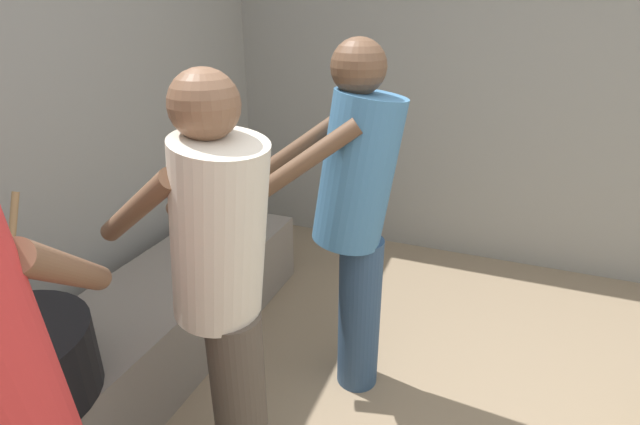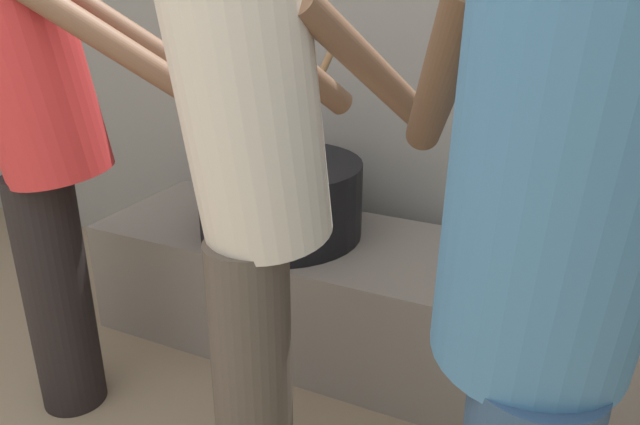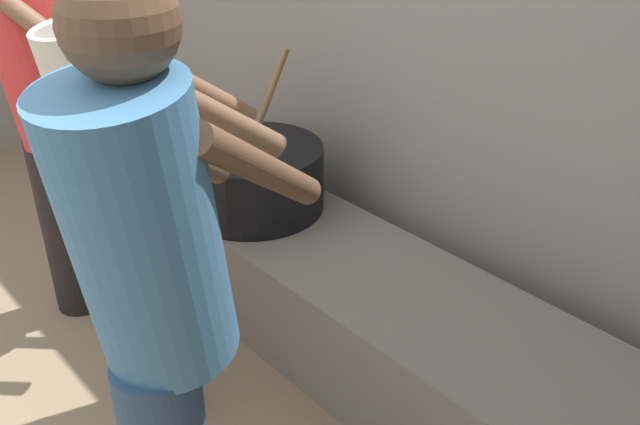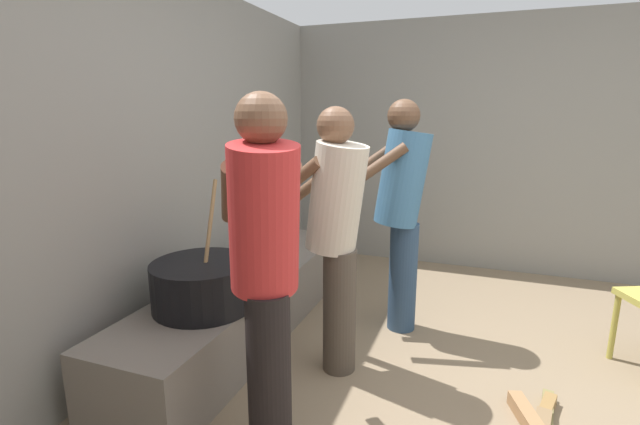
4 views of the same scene
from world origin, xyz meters
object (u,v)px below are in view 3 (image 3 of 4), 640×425
at_px(cook_in_red_shirt, 49,102).
at_px(cooking_pot_main, 253,177).
at_px(cook_in_cream_shirt, 127,180).
at_px(cook_in_blue_shirt, 156,301).

bearing_deg(cook_in_red_shirt, cooking_pot_main, 56.61).
bearing_deg(cook_in_cream_shirt, cooking_pot_main, 115.49).
relative_size(cook_in_cream_shirt, cook_in_blue_shirt, 0.97).
relative_size(cook_in_red_shirt, cook_in_blue_shirt, 1.00).
bearing_deg(cook_in_blue_shirt, cook_in_red_shirt, 166.42).
xyz_separation_m(cook_in_cream_shirt, cook_in_blue_shirt, (0.65, -0.26, 0.03)).
height_order(cook_in_cream_shirt, cook_in_red_shirt, cook_in_red_shirt).
bearing_deg(cook_in_red_shirt, cook_in_blue_shirt, -13.58).
height_order(cooking_pot_main, cook_in_cream_shirt, cook_in_cream_shirt).
xyz_separation_m(cook_in_red_shirt, cook_in_blue_shirt, (1.39, -0.34, 0.00)).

